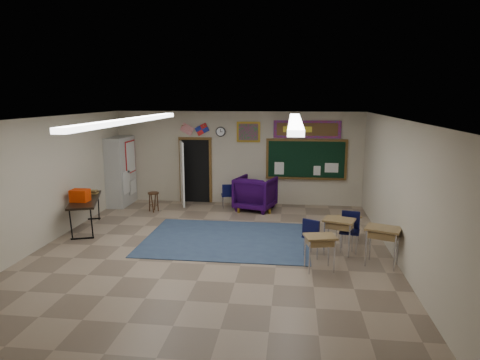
# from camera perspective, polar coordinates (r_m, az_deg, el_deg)

# --- Properties ---
(floor) EXTENTS (9.00, 9.00, 0.00)m
(floor) POSITION_cam_1_polar(r_m,az_deg,el_deg) (9.92, -3.65, -9.36)
(floor) COLOR gray
(floor) RESTS_ON ground
(back_wall) EXTENTS (8.00, 0.04, 3.00)m
(back_wall) POSITION_cam_1_polar(r_m,az_deg,el_deg) (13.89, -0.31, 2.95)
(back_wall) COLOR #B9AB96
(back_wall) RESTS_ON floor
(front_wall) EXTENTS (8.00, 0.04, 3.00)m
(front_wall) POSITION_cam_1_polar(r_m,az_deg,el_deg) (5.33, -12.95, -10.78)
(front_wall) COLOR #B9AB96
(front_wall) RESTS_ON floor
(left_wall) EXTENTS (0.04, 9.00, 3.00)m
(left_wall) POSITION_cam_1_polar(r_m,az_deg,el_deg) (10.97, -24.75, -0.25)
(left_wall) COLOR #B9AB96
(left_wall) RESTS_ON floor
(right_wall) EXTENTS (0.04, 9.00, 3.00)m
(right_wall) POSITION_cam_1_polar(r_m,az_deg,el_deg) (9.61, 20.38, -1.40)
(right_wall) COLOR #B9AB96
(right_wall) RESTS_ON floor
(ceiling) EXTENTS (8.00, 9.00, 0.04)m
(ceiling) POSITION_cam_1_polar(r_m,az_deg,el_deg) (9.31, -3.88, 8.22)
(ceiling) COLOR beige
(ceiling) RESTS_ON back_wall
(area_rug) EXTENTS (4.00, 3.00, 0.02)m
(area_rug) POSITION_cam_1_polar(r_m,az_deg,el_deg) (10.63, -1.78, -7.87)
(area_rug) COLOR #30465C
(area_rug) RESTS_ON floor
(fluorescent_strips) EXTENTS (3.86, 6.00, 0.10)m
(fluorescent_strips) POSITION_cam_1_polar(r_m,az_deg,el_deg) (9.32, -3.87, 7.85)
(fluorescent_strips) COLOR white
(fluorescent_strips) RESTS_ON ceiling
(doorway) EXTENTS (1.10, 0.89, 2.16)m
(doorway) POSITION_cam_1_polar(r_m,az_deg,el_deg) (14.08, -6.45, 1.17)
(doorway) COLOR black
(doorway) RESTS_ON back_wall
(chalkboard) EXTENTS (2.55, 0.14, 1.30)m
(chalkboard) POSITION_cam_1_polar(r_m,az_deg,el_deg) (13.75, 8.81, 2.59)
(chalkboard) COLOR brown
(chalkboard) RESTS_ON back_wall
(bulletin_board) EXTENTS (2.10, 0.05, 0.55)m
(bulletin_board) POSITION_cam_1_polar(r_m,az_deg,el_deg) (13.65, 8.94, 6.69)
(bulletin_board) COLOR red
(bulletin_board) RESTS_ON back_wall
(framed_art_print) EXTENTS (0.75, 0.05, 0.65)m
(framed_art_print) POSITION_cam_1_polar(r_m,az_deg,el_deg) (13.72, 1.13, 6.42)
(framed_art_print) COLOR olive
(framed_art_print) RESTS_ON back_wall
(wall_clock) EXTENTS (0.32, 0.05, 0.32)m
(wall_clock) POSITION_cam_1_polar(r_m,az_deg,el_deg) (13.84, -2.60, 6.45)
(wall_clock) COLOR black
(wall_clock) RESTS_ON back_wall
(wall_flags) EXTENTS (1.16, 0.06, 0.70)m
(wall_flags) POSITION_cam_1_polar(r_m,az_deg,el_deg) (13.97, -6.09, 6.98)
(wall_flags) COLOR red
(wall_flags) RESTS_ON back_wall
(storage_cabinet) EXTENTS (0.59, 1.25, 2.20)m
(storage_cabinet) POSITION_cam_1_polar(r_m,az_deg,el_deg) (14.29, -15.59, 1.14)
(storage_cabinet) COLOR #A7A7A3
(storage_cabinet) RESTS_ON floor
(wingback_armchair) EXTENTS (1.38, 1.40, 1.04)m
(wingback_armchair) POSITION_cam_1_polar(r_m,az_deg,el_deg) (13.25, 2.06, -1.77)
(wingback_armchair) COLOR #1E0532
(wingback_armchair) RESTS_ON floor
(student_chair_reading) EXTENTS (0.48, 0.48, 0.79)m
(student_chair_reading) POSITION_cam_1_polar(r_m,az_deg,el_deg) (13.47, -1.69, -2.10)
(student_chair_reading) COLOR black
(student_chair_reading) RESTS_ON floor
(student_chair_desk_a) EXTENTS (0.60, 0.60, 0.87)m
(student_chair_desk_a) POSITION_cam_1_polar(r_m,az_deg,el_deg) (9.58, 9.92, -7.50)
(student_chair_desk_a) COLOR black
(student_chair_desk_a) RESTS_ON floor
(student_chair_desk_b) EXTENTS (0.53, 0.53, 0.90)m
(student_chair_desk_b) POSITION_cam_1_polar(r_m,az_deg,el_deg) (10.02, 14.39, -6.79)
(student_chair_desk_b) COLOR black
(student_chair_desk_b) RESTS_ON floor
(student_desk_front_left) EXTENTS (0.78, 0.67, 0.79)m
(student_desk_front_left) POSITION_cam_1_polar(r_m,az_deg,el_deg) (9.86, 13.02, -7.04)
(student_desk_front_left) COLOR olive
(student_desk_front_left) RESTS_ON floor
(student_desk_front_right) EXTENTS (0.65, 0.62, 0.63)m
(student_desk_front_right) POSITION_cam_1_polar(r_m,az_deg,el_deg) (10.75, 14.20, -6.10)
(student_desk_front_right) COLOR olive
(student_desk_front_right) RESTS_ON floor
(student_desk_back_left) EXTENTS (0.69, 0.58, 0.73)m
(student_desk_back_left) POSITION_cam_1_polar(r_m,az_deg,el_deg) (8.86, 10.56, -9.28)
(student_desk_back_left) COLOR olive
(student_desk_back_left) RESTS_ON floor
(student_desk_back_right) EXTENTS (0.82, 0.73, 0.82)m
(student_desk_back_right) POSITION_cam_1_polar(r_m,az_deg,el_deg) (9.40, 18.46, -8.14)
(student_desk_back_right) COLOR olive
(student_desk_back_right) RESTS_ON floor
(folding_table) EXTENTS (1.29, 2.08, 1.13)m
(folding_table) POSITION_cam_1_polar(r_m,az_deg,el_deg) (12.04, -19.90, -4.10)
(folding_table) COLOR black
(folding_table) RESTS_ON floor
(wooden_stool) EXTENTS (0.34, 0.34, 0.59)m
(wooden_stool) POSITION_cam_1_polar(r_m,az_deg,el_deg) (13.33, -11.44, -2.84)
(wooden_stool) COLOR #462B15
(wooden_stool) RESTS_ON floor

